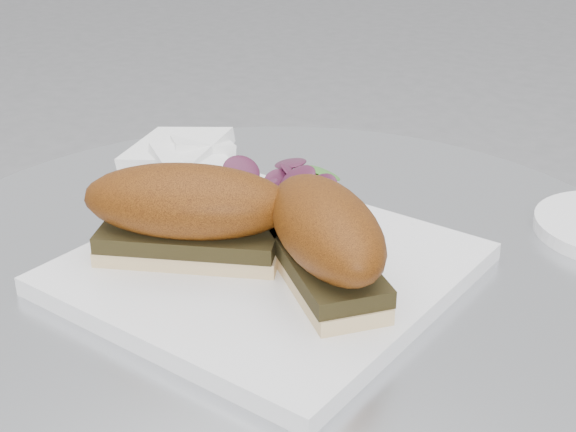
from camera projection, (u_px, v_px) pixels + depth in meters
name	position (u px, v px, depth m)	size (l,w,h in m)	color
plate	(268.00, 268.00, 0.67)	(0.29, 0.29, 0.02)	white
sandwich_left	(188.00, 211.00, 0.66)	(0.19, 0.15, 0.08)	#DDB68A
sandwich_right	(325.00, 237.00, 0.61)	(0.17, 0.16, 0.08)	#DDB68A
salad	(285.00, 188.00, 0.74)	(0.10, 0.10, 0.05)	#3D882C
napkin	(185.00, 164.00, 0.88)	(0.13, 0.13, 0.02)	white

